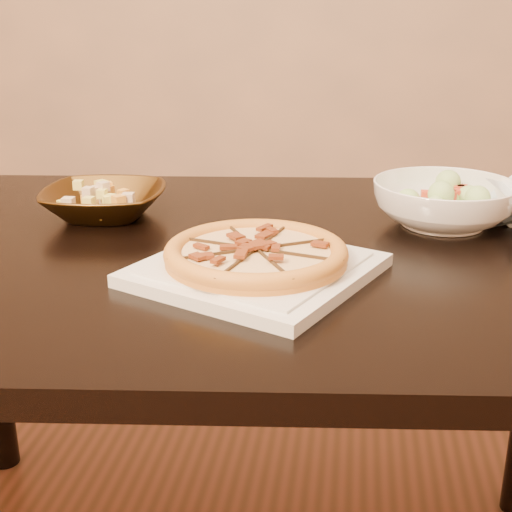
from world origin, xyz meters
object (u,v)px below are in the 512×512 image
at_px(bronze_bowl, 105,202).
at_px(dining_table, 213,300).
at_px(pizza, 256,253).
at_px(salad_bowl, 444,204).
at_px(plate, 256,269).

bearing_deg(bronze_bowl, dining_table, -29.01).
xyz_separation_m(pizza, bronze_bowl, (-0.31, 0.25, -0.01)).
xyz_separation_m(pizza, salad_bowl, (0.29, 0.28, 0.00)).
bearing_deg(dining_table, bronze_bowl, 150.99).
bearing_deg(dining_table, pizza, -55.25).
distance_m(pizza, salad_bowl, 0.40).
bearing_deg(salad_bowl, bronze_bowl, -176.91).
xyz_separation_m(bronze_bowl, salad_bowl, (0.59, 0.03, 0.01)).
bearing_deg(salad_bowl, dining_table, -157.77).
xyz_separation_m(dining_table, bronze_bowl, (-0.22, 0.12, 0.13)).
bearing_deg(dining_table, plate, -55.25).
height_order(dining_table, plate, plate).
distance_m(plate, salad_bowl, 0.40).
distance_m(dining_table, salad_bowl, 0.43).
bearing_deg(bronze_bowl, pizza, -39.15).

